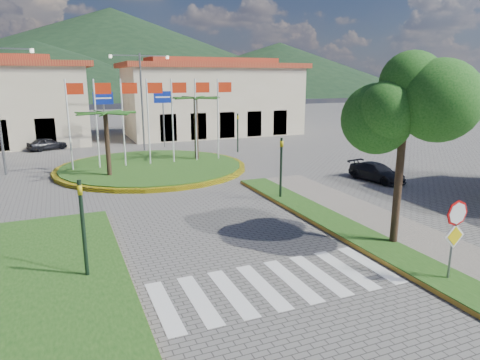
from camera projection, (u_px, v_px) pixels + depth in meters
name	position (u px, v px, depth m)	size (l,w,h in m)	color
sidewalk_right	(473.00, 274.00, 13.46)	(4.00, 28.00, 0.15)	gray
verge_right	(445.00, 281.00, 13.00)	(1.60, 28.00, 0.18)	#1A4914
median_left	(41.00, 293.00, 12.29)	(5.00, 14.00, 0.18)	#1A4914
crosswalk	(274.00, 284.00, 12.99)	(8.00, 3.00, 0.01)	silver
roundabout_island	(152.00, 167.00, 29.05)	(12.70, 12.70, 6.00)	yellow
stop_sign	(455.00, 228.00, 12.61)	(0.80, 0.11, 2.65)	slate
deciduous_tree	(405.00, 105.00, 14.75)	(3.60, 3.60, 6.80)	black
traffic_light_left	(83.00, 221.00, 12.79)	(0.15, 0.18, 3.20)	black
traffic_light_right	(281.00, 163.00, 21.40)	(0.15, 0.18, 3.20)	black
traffic_light_far	(238.00, 129.00, 35.25)	(0.18, 0.15, 3.20)	black
direction_sign_west	(104.00, 109.00, 35.52)	(1.60, 0.14, 5.20)	slate
direction_sign_east	(163.00, 107.00, 37.42)	(1.60, 0.14, 5.20)	slate
street_lamp_centre	(142.00, 97.00, 35.57)	(4.80, 0.16, 8.00)	slate
building_right	(212.00, 98.00, 46.28)	(19.08, 9.54, 8.05)	beige
hill_far_mid	(113.00, 51.00, 154.71)	(180.00, 180.00, 30.00)	black
hill_far_east	(279.00, 68.00, 154.65)	(120.00, 120.00, 18.00)	black
hill_near_back	(36.00, 70.00, 120.03)	(110.00, 110.00, 16.00)	black
white_van	(22.00, 139.00, 39.03)	(1.91, 4.14, 1.15)	silver
car_dark_a	(47.00, 144.00, 36.60)	(1.29, 3.19, 1.09)	black
car_dark_b	(211.00, 132.00, 43.59)	(1.30, 3.74, 1.23)	black
car_side_right	(377.00, 172.00, 25.78)	(1.49, 3.67, 1.07)	black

